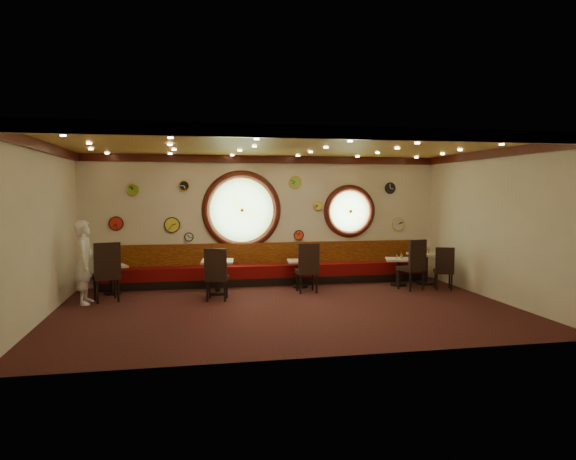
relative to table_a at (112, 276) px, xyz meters
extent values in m
cube|color=#331113|center=(3.61, -2.17, -0.41)|extent=(9.00, 6.00, 0.00)
cube|color=#B27B32|center=(3.61, -2.17, 2.79)|extent=(9.00, 6.00, 0.02)
cube|color=beige|center=(3.61, 0.83, 1.19)|extent=(9.00, 0.02, 3.20)
cube|color=beige|center=(3.61, -5.17, 1.19)|extent=(9.00, 0.02, 3.20)
cube|color=beige|center=(-0.89, -2.17, 1.19)|extent=(0.02, 6.00, 3.20)
cube|color=beige|center=(8.11, -2.17, 1.19)|extent=(0.02, 6.00, 3.20)
cube|color=#39100A|center=(3.61, 0.78, 2.70)|extent=(9.00, 0.10, 0.18)
cube|color=#39100A|center=(3.61, -5.12, 2.70)|extent=(9.00, 0.10, 0.18)
cube|color=#39100A|center=(-0.84, -2.17, 2.70)|extent=(0.10, 6.00, 0.18)
cube|color=#39100A|center=(8.06, -2.17, 2.70)|extent=(0.10, 6.00, 0.18)
cube|color=black|center=(3.61, 0.55, -0.31)|extent=(8.00, 0.55, 0.20)
cube|color=#5C0709|center=(3.61, 0.55, -0.06)|extent=(8.00, 0.55, 0.30)
cube|color=#5C0E07|center=(3.61, 0.77, 0.34)|extent=(8.00, 0.10, 0.55)
cylinder|color=#78AD67|center=(3.01, 0.82, 1.44)|extent=(1.66, 0.02, 1.66)
torus|color=#39100A|center=(3.01, 0.81, 1.44)|extent=(1.98, 0.18, 1.98)
torus|color=yellow|center=(3.01, 0.78, 1.44)|extent=(1.61, 0.03, 1.61)
cylinder|color=#78AD67|center=(5.81, 0.82, 1.39)|extent=(1.10, 0.02, 1.10)
torus|color=#39100A|center=(5.81, 0.81, 1.39)|extent=(1.38, 0.18, 1.38)
torus|color=yellow|center=(5.81, 0.78, 1.39)|extent=(1.09, 0.03, 1.09)
cylinder|color=red|center=(4.46, 0.79, 0.79)|extent=(0.24, 0.03, 0.24)
cylinder|color=#6EAF23|center=(0.41, 0.79, 1.94)|extent=(0.26, 0.03, 0.26)
cylinder|color=#8BDA44|center=(4.36, 0.79, 2.14)|extent=(0.30, 0.03, 0.30)
cylinder|color=white|center=(1.71, 0.79, 0.79)|extent=(0.20, 0.03, 0.20)
cylinder|color=black|center=(6.91, 0.79, 1.99)|extent=(0.28, 0.03, 0.28)
cylinder|color=black|center=(1.61, 0.79, 2.04)|extent=(0.24, 0.03, 0.24)
cylinder|color=#F8E352|center=(4.96, 0.79, 1.54)|extent=(0.22, 0.03, 0.22)
cylinder|color=red|center=(0.01, 0.79, 1.14)|extent=(0.32, 0.03, 0.32)
cylinder|color=silver|center=(7.16, 0.79, 1.04)|extent=(0.34, 0.03, 0.34)
cylinder|color=yellow|center=(1.31, 0.79, 1.09)|extent=(0.36, 0.03, 0.36)
cylinder|color=black|center=(0.00, 0.00, -0.39)|extent=(0.37, 0.37, 0.05)
cylinder|color=black|center=(0.00, 0.00, -0.09)|extent=(0.10, 0.10, 0.60)
cube|color=silver|center=(0.00, 0.00, 0.22)|extent=(0.78, 0.78, 0.04)
cylinder|color=black|center=(2.33, -0.42, -0.38)|extent=(0.44, 0.44, 0.06)
cylinder|color=black|center=(2.33, -0.42, -0.03)|extent=(0.12, 0.12, 0.70)
cube|color=silver|center=(2.33, -0.42, 0.33)|extent=(0.77, 0.77, 0.05)
cylinder|color=black|center=(4.34, 0.01, -0.39)|extent=(0.38, 0.38, 0.05)
cylinder|color=black|center=(4.34, 0.01, -0.09)|extent=(0.10, 0.10, 0.60)
cube|color=silver|center=(4.34, 0.01, 0.23)|extent=(0.66, 0.66, 0.04)
cylinder|color=black|center=(6.76, -0.21, -0.39)|extent=(0.38, 0.38, 0.05)
cylinder|color=black|center=(6.76, -0.21, -0.08)|extent=(0.10, 0.10, 0.61)
cube|color=silver|center=(6.76, -0.21, 0.24)|extent=(0.76, 0.76, 0.04)
cylinder|color=black|center=(7.51, -0.13, -0.38)|extent=(0.44, 0.44, 0.06)
cylinder|color=black|center=(7.51, -0.13, -0.03)|extent=(0.12, 0.12, 0.71)
cube|color=silver|center=(7.51, -0.13, 0.34)|extent=(0.77, 0.77, 0.05)
cube|color=black|center=(-0.01, -0.75, 0.11)|extent=(0.66, 0.66, 0.09)
cube|color=black|center=(0.05, -0.97, 0.50)|extent=(0.52, 0.22, 0.69)
cube|color=black|center=(2.29, -1.07, 0.06)|extent=(0.55, 0.55, 0.08)
cube|color=black|center=(2.25, -1.27, 0.41)|extent=(0.47, 0.15, 0.61)
cube|color=black|center=(4.36, -0.59, 0.06)|extent=(0.48, 0.48, 0.08)
cube|color=black|center=(4.36, -0.80, 0.42)|extent=(0.48, 0.06, 0.62)
cube|color=black|center=(6.83, -0.76, 0.09)|extent=(0.63, 0.63, 0.09)
cube|color=black|center=(6.90, -0.97, 0.46)|extent=(0.49, 0.22, 0.65)
cube|color=black|center=(7.61, -0.86, 0.01)|extent=(0.54, 0.54, 0.07)
cube|color=black|center=(7.55, -1.04, 0.32)|extent=(0.42, 0.20, 0.55)
cylinder|color=silver|center=(-0.08, 0.09, 0.30)|extent=(0.04, 0.04, 0.11)
cylinder|color=silver|center=(2.20, -0.35, 0.41)|extent=(0.04, 0.04, 0.11)
cylinder|color=silver|center=(4.31, 0.05, 0.29)|extent=(0.03, 0.03, 0.09)
cylinder|color=silver|center=(6.71, -0.21, 0.31)|extent=(0.04, 0.04, 0.11)
cylinder|color=silver|center=(0.04, -0.05, 0.29)|extent=(0.04, 0.04, 0.10)
cylinder|color=silver|center=(2.40, -0.49, 0.40)|extent=(0.03, 0.03, 0.09)
cylinder|color=silver|center=(4.39, -0.03, 0.30)|extent=(0.04, 0.04, 0.10)
cylinder|color=silver|center=(6.83, -0.27, 0.31)|extent=(0.04, 0.04, 0.11)
cylinder|color=gold|center=(0.09, 0.07, 0.31)|extent=(0.04, 0.04, 0.14)
cylinder|color=yellow|center=(2.42, -0.34, 0.43)|extent=(0.05, 0.05, 0.15)
cylinder|color=gold|center=(4.45, 0.04, 0.34)|extent=(0.06, 0.06, 0.18)
cylinder|color=gold|center=(6.84, -0.15, 0.33)|extent=(0.04, 0.04, 0.14)
cylinder|color=silver|center=(7.44, -0.13, 0.41)|extent=(0.04, 0.04, 0.10)
cylinder|color=silver|center=(7.56, -0.12, 0.41)|extent=(0.03, 0.03, 0.09)
cylinder|color=gold|center=(7.60, -0.10, 0.43)|extent=(0.04, 0.04, 0.14)
imported|color=white|center=(-0.39, -0.92, 0.45)|extent=(0.42, 0.63, 1.72)
camera|label=1|loc=(1.72, -11.96, 1.89)|focal=32.00mm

